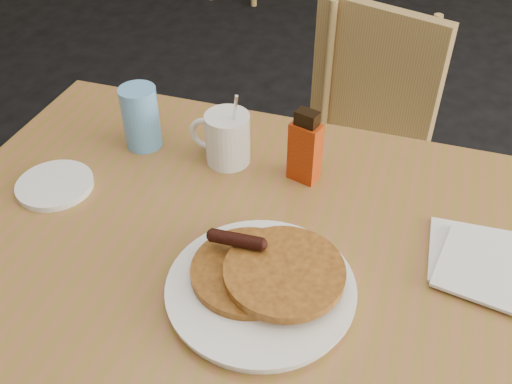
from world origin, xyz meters
The scene contains 8 objects.
main_table centered at (0.01, -0.02, 0.71)m, with size 1.27×0.89×0.75m.
chair_main_far centered at (0.03, 0.74, 0.50)m, with size 0.47×0.48×0.84m.
pancake_plate centered at (0.04, -0.10, 0.77)m, with size 0.29×0.29×0.07m.
coffee_mug centered at (-0.14, 0.19, 0.80)m, with size 0.12×0.09×0.16m.
syrup_bottle centered at (0.01, 0.19, 0.82)m, with size 0.06×0.05×0.15m.
napkin_stack centered at (0.35, 0.07, 0.76)m, with size 0.18×0.19×0.01m.
blue_tumbler centered at (-0.32, 0.18, 0.81)m, with size 0.07×0.07×0.13m, color #5E9EDD.
side_saucer centered at (-0.41, 0.00, 0.76)m, with size 0.14×0.14×0.01m, color white.
Camera 1 is at (0.23, -0.63, 1.42)m, focal length 40.00 mm.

